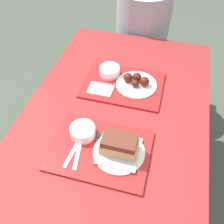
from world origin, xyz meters
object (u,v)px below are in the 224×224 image
brisket_sandwich_plate (119,147)px  bowl_coleslaw_far (110,71)px  tray_far (123,85)px  wings_plate_far (136,82)px  person_seated_across (143,21)px  tray_near (100,150)px  bowl_coleslaw_near (83,131)px

brisket_sandwich_plate → bowl_coleslaw_far: brisket_sandwich_plate is taller
brisket_sandwich_plate → tray_far: bearing=101.0°
brisket_sandwich_plate → bowl_coleslaw_far: bearing=109.7°
wings_plate_far → person_seated_across: (-0.09, 0.73, -0.04)m
tray_near → wings_plate_far: bearing=81.8°
tray_far → person_seated_across: person_seated_across is taller
brisket_sandwich_plate → wings_plate_far: bearing=92.1°
wings_plate_far → bowl_coleslaw_far: bearing=164.5°
wings_plate_far → person_seated_across: person_seated_across is taller
bowl_coleslaw_far → wings_plate_far: bearing=-15.5°
person_seated_across → brisket_sandwich_plate: bearing=-84.8°
bowl_coleslaw_far → bowl_coleslaw_near: bearing=-90.3°
bowl_coleslaw_near → person_seated_across: size_ratio=0.15×
bowl_coleslaw_far → person_seated_across: 0.69m
tray_far → person_seated_across: 0.74m
person_seated_across → tray_far: bearing=-88.2°
bowl_coleslaw_near → tray_far: bearing=76.1°
tray_near → person_seated_across: person_seated_across is taller
bowl_coleslaw_near → tray_near: bearing=-30.1°
tray_near → bowl_coleslaw_far: size_ratio=3.78×
tray_near → tray_far: bearing=90.3°
bowl_coleslaw_far → person_seated_across: (0.07, 0.68, -0.04)m
brisket_sandwich_plate → person_seated_across: bearing=95.2°
tray_near → bowl_coleslaw_far: 0.51m
tray_near → brisket_sandwich_plate: brisket_sandwich_plate is taller
tray_far → brisket_sandwich_plate: bearing=-79.0°
bowl_coleslaw_near → wings_plate_far: size_ratio=0.51×
tray_near → bowl_coleslaw_near: size_ratio=3.78×
bowl_coleslaw_near → wings_plate_far: bearing=67.7°
tray_far → wings_plate_far: wings_plate_far is taller
brisket_sandwich_plate → bowl_coleslaw_far: 0.52m
tray_near → bowl_coleslaw_far: bowl_coleslaw_far is taller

